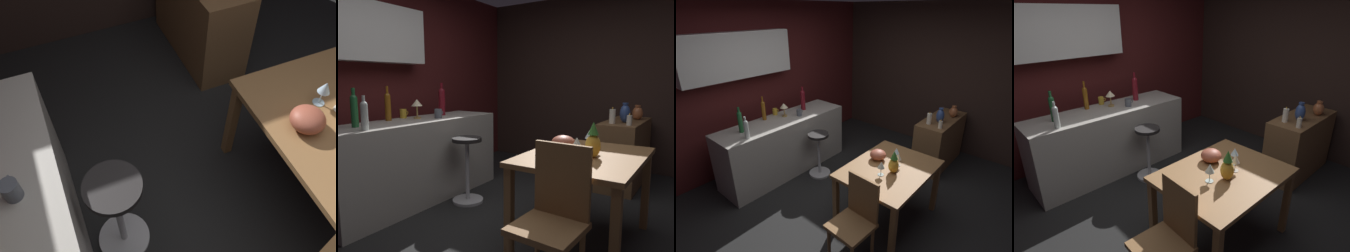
{
  "view_description": "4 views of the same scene",
  "coord_description": "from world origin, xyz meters",
  "views": [
    {
      "loc": [
        -0.7,
        1.0,
        2.39
      ],
      "look_at": [
        0.4,
        0.54,
        0.88
      ],
      "focal_mm": 39.17,
      "sensor_mm": 36.0,
      "label": 1
    },
    {
      "loc": [
        -2.3,
        -1.26,
        1.33
      ],
      "look_at": [
        0.61,
        0.63,
        0.82
      ],
      "focal_mm": 33.79,
      "sensor_mm": 36.0,
      "label": 2
    },
    {
      "loc": [
        -2.3,
        -1.8,
        2.46
      ],
      "look_at": [
        0.53,
        0.61,
        0.84
      ],
      "focal_mm": 28.81,
      "sensor_mm": 36.0,
      "label": 3
    },
    {
      "loc": [
        -1.63,
        -1.76,
        2.1
      ],
      "look_at": [
        0.39,
        0.4,
        0.86
      ],
      "focal_mm": 29.74,
      "sensor_mm": 36.0,
      "label": 4
    }
  ],
  "objects": [
    {
      "name": "wine_bottle_green",
      "position": [
        -0.65,
        1.46,
        1.07
      ],
      "size": [
        0.06,
        0.06,
        0.36
      ],
      "color": "#1E592D",
      "rests_on": "kitchen_counter"
    },
    {
      "name": "cup_mustard",
      "position": [
        0.06,
        1.67,
        0.95
      ],
      "size": [
        0.11,
        0.07,
        0.1
      ],
      "color": "gold",
      "rests_on": "kitchen_counter"
    },
    {
      "name": "wine_bottle_clear",
      "position": [
        -0.7,
        1.23,
        1.04
      ],
      "size": [
        0.06,
        0.06,
        0.3
      ],
      "color": "silver",
      "rests_on": "kitchen_counter"
    },
    {
      "name": "wine_bottle_ruby",
      "position": [
        0.51,
        1.51,
        1.08
      ],
      "size": [
        0.08,
        0.08,
        0.4
      ],
      "color": "maroon",
      "rests_on": "kitchen_counter"
    },
    {
      "name": "pillar_candle_short",
      "position": [
        1.49,
        -0.3,
        0.9
      ],
      "size": [
        0.07,
        0.07,
        0.19
      ],
      "color": "white",
      "rests_on": "sideboard_cabinet"
    },
    {
      "name": "dining_table",
      "position": [
        0.12,
        -0.45,
        0.65
      ],
      "size": [
        1.15,
        0.87,
        0.74
      ],
      "color": "olive",
      "rests_on": "ground_plane"
    },
    {
      "name": "wall_side_right",
      "position": [
        2.55,
        0.3,
        1.3
      ],
      "size": [
        0.1,
        4.4,
        2.6
      ],
      "primitive_type": "cube",
      "color": "#33231E",
      "rests_on": "ground_plane"
    },
    {
      "name": "fruit_bowl",
      "position": [
        0.2,
        -0.23,
        0.8
      ],
      "size": [
        0.2,
        0.2,
        0.12
      ],
      "primitive_type": "ellipsoid",
      "color": "#9E4C38",
      "rests_on": "dining_table"
    },
    {
      "name": "counter_lamp",
      "position": [
        0.11,
        1.49,
        1.06
      ],
      "size": [
        0.12,
        0.12,
        0.22
      ],
      "color": "#A58447",
      "rests_on": "kitchen_counter"
    },
    {
      "name": "kitchen_counter",
      "position": [
        0.02,
        1.43,
        0.45
      ],
      "size": [
        2.1,
        0.6,
        0.9
      ],
      "primitive_type": "cube",
      "color": "#B2ADA3",
      "rests_on": "ground_plane"
    },
    {
      "name": "wine_glass_center",
      "position": [
        0.22,
        -0.49,
        0.86
      ],
      "size": [
        0.08,
        0.08,
        0.16
      ],
      "color": "silver",
      "rests_on": "dining_table"
    },
    {
      "name": "cup_slate",
      "position": [
        0.28,
        1.34,
        0.95
      ],
      "size": [
        0.12,
        0.08,
        0.1
      ],
      "color": "#515660",
      "rests_on": "kitchen_counter"
    },
    {
      "name": "wine_glass_left",
      "position": [
        -0.08,
        -0.45,
        0.86
      ],
      "size": [
        0.08,
        0.08,
        0.17
      ],
      "color": "silver",
      "rests_on": "dining_table"
    },
    {
      "name": "wall_kitchen_back",
      "position": [
        -0.06,
        2.08,
        1.41
      ],
      "size": [
        5.2,
        0.33,
        2.6
      ],
      "color": "#4C1919",
      "rests_on": "ground_plane"
    },
    {
      "name": "vase_copper",
      "position": [
        2.03,
        -0.48,
        0.91
      ],
      "size": [
        0.13,
        0.13,
        0.19
      ],
      "color": "#B26038",
      "rests_on": "sideboard_cabinet"
    },
    {
      "name": "pineapple_centerpiece",
      "position": [
        0.06,
        -0.53,
        0.86
      ],
      "size": [
        0.12,
        0.12,
        0.28
      ],
      "color": "gold",
      "rests_on": "dining_table"
    },
    {
      "name": "wine_bottle_amber",
      "position": [
        -0.18,
        1.62,
        1.06
      ],
      "size": [
        0.06,
        0.06,
        0.37
      ],
      "color": "#8C5114",
      "rests_on": "kitchen_counter"
    },
    {
      "name": "bar_stool",
      "position": [
        0.27,
        0.91,
        0.38
      ],
      "size": [
        0.34,
        0.34,
        0.72
      ],
      "color": "#262323",
      "rests_on": "ground_plane"
    },
    {
      "name": "chair_near_window",
      "position": [
        -0.59,
        -0.5,
        0.51
      ],
      "size": [
        0.42,
        0.42,
        0.94
      ],
      "color": "olive",
      "rests_on": "ground_plane"
    },
    {
      "name": "pillar_candle_tall",
      "position": [
        1.43,
        -0.5,
        0.88
      ],
      "size": [
        0.06,
        0.06,
        0.14
      ],
      "color": "white",
      "rests_on": "sideboard_cabinet"
    },
    {
      "name": "vase_ceramic_blue",
      "position": [
        1.64,
        -0.4,
        0.93
      ],
      "size": [
        0.12,
        0.12,
        0.24
      ],
      "color": "#334C8C",
      "rests_on": "sideboard_cabinet"
    },
    {
      "name": "wine_glass_right",
      "position": [
        0.31,
        -0.41,
        0.86
      ],
      "size": [
        0.07,
        0.07,
        0.17
      ],
      "color": "silver",
      "rests_on": "dining_table"
    },
    {
      "name": "sideboard_cabinet",
      "position": [
        1.84,
        -0.38,
        0.41
      ],
      "size": [
        1.1,
        0.44,
        0.82
      ],
      "primitive_type": "cube",
      "color": "brown",
      "rests_on": "ground_plane"
    },
    {
      "name": "ground_plane",
      "position": [
        0.0,
        0.0,
        0.0
      ],
      "size": [
        9.0,
        9.0,
        0.0
      ],
      "primitive_type": "plane",
      "color": "black"
    }
  ]
}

